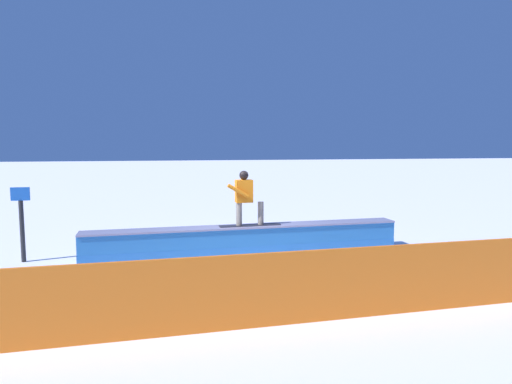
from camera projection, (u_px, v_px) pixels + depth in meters
The scene contains 5 objects.
ground_plane at pixel (246, 255), 11.08m from camera, with size 120.00×120.00×0.00m, color white.
grind_box at pixel (246, 241), 11.04m from camera, with size 7.68×0.95×0.71m.
snowboarder at pixel (245, 196), 10.92m from camera, with size 1.50×0.46×1.33m.
safety_fence at pixel (296, 288), 6.80m from camera, with size 11.14×0.06×1.10m, color orange.
trail_marker at pixel (22, 222), 10.31m from camera, with size 0.40×0.10×1.71m.
Camera 1 is at (1.84, 10.69, 2.70)m, focal length 32.07 mm.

